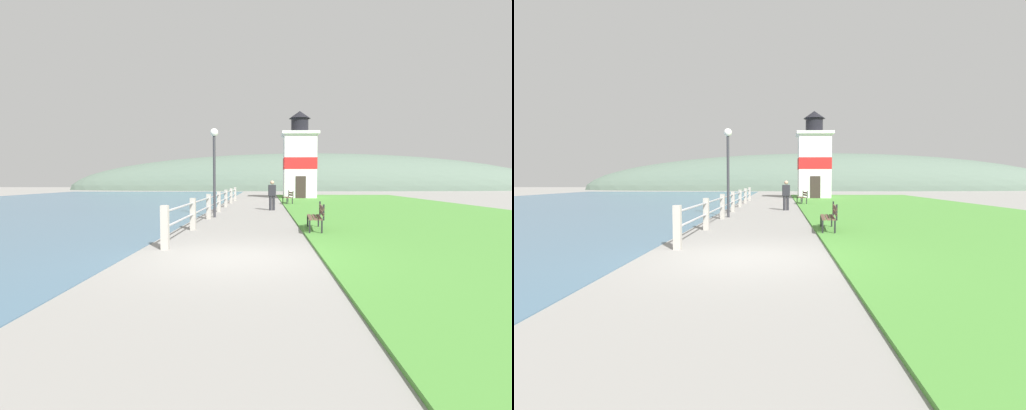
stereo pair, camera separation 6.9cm
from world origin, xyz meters
The scene contains 10 objects.
ground_plane centered at (0.00, 0.00, 0.00)m, with size 160.00×160.00×0.00m, color gray.
grass_verge centered at (7.86, 13.82, 0.03)m, with size 12.00×41.47×0.06m.
water_strip centered at (-14.36, 13.82, 0.01)m, with size 24.00×66.34×0.01m.
seawall_railing centered at (-1.76, 12.25, 0.61)m, with size 0.18×22.68×1.07m.
park_bench_near centered at (2.35, 4.45, 0.54)m, with size 0.59×1.79×0.94m.
park_bench_midway centered at (2.29, 19.08, 0.54)m, with size 0.68×1.65×0.94m.
lighthouse centered at (3.78, 28.04, 3.39)m, with size 3.28×3.28×7.88m.
person_strolling centered at (1.04, 13.42, 0.89)m, with size 0.42×0.26×1.64m.
lamp_post centered at (-1.61, 9.29, 2.74)m, with size 0.36×0.36×3.96m.
distant_hillside centered at (8.00, 57.64, 0.00)m, with size 80.00×16.00×12.00m.
Camera 2 is at (0.73, -8.50, 1.69)m, focal length 28.00 mm.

